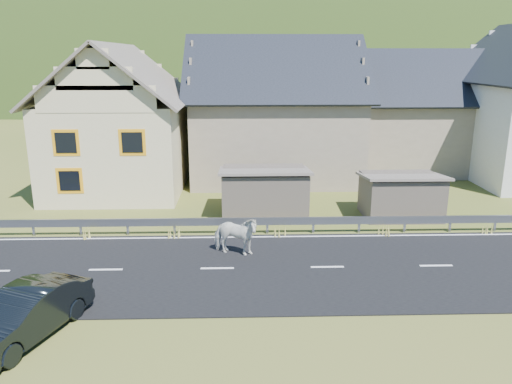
{
  "coord_description": "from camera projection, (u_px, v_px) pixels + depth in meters",
  "views": [
    {
      "loc": [
        -3.09,
        -16.68,
        7.43
      ],
      "look_at": [
        -2.5,
        3.16,
        2.03
      ],
      "focal_mm": 35.0,
      "sensor_mm": 36.0,
      "label": 1
    }
  ],
  "objects": [
    {
      "name": "house_stone_a",
      "position": [
        274.0,
        103.0,
        31.35
      ],
      "size": [
        10.8,
        9.8,
        8.9
      ],
      "color": "gray",
      "rests_on": "ground"
    },
    {
      "name": "horse",
      "position": [
        235.0,
        235.0,
        19.07
      ],
      "size": [
        1.41,
        2.04,
        1.57
      ],
      "primitive_type": "imported",
      "rotation": [
        0.0,
        0.0,
        1.24
      ],
      "color": "silver",
      "rests_on": "road"
    },
    {
      "name": "car",
      "position": [
        24.0,
        315.0,
        13.47
      ],
      "size": [
        2.82,
        4.43,
        1.38
      ],
      "primitive_type": "imported",
      "rotation": [
        0.0,
        0.0,
        -0.35
      ],
      "color": "black",
      "rests_on": "ground"
    },
    {
      "name": "conifer_patch",
      "position": [
        27.0,
        63.0,
        121.07
      ],
      "size": [
        76.0,
        50.0,
        28.0
      ],
      "primitive_type": "ellipsoid",
      "color": "black",
      "rests_on": "ground"
    },
    {
      "name": "shed_right",
      "position": [
        401.0,
        196.0,
        23.79
      ],
      "size": [
        3.8,
        2.9,
        2.2
      ],
      "primitive_type": "cube",
      "color": "#62574B",
      "rests_on": "ground"
    },
    {
      "name": "house_cream",
      "position": [
        119.0,
        113.0,
        28.27
      ],
      "size": [
        7.8,
        9.8,
        8.3
      ],
      "color": "beige",
      "rests_on": "ground"
    },
    {
      "name": "lane_markings",
      "position": [
        327.0,
        267.0,
        18.12
      ],
      "size": [
        60.0,
        6.6,
        0.01
      ],
      "primitive_type": "cube",
      "color": "silver",
      "rests_on": "road"
    },
    {
      "name": "house_stone_b",
      "position": [
        420.0,
        106.0,
        33.67
      ],
      "size": [
        9.8,
        8.8,
        8.1
      ],
      "color": "gray",
      "rests_on": "ground"
    },
    {
      "name": "mountain",
      "position": [
        262.0,
        128.0,
        197.13
      ],
      "size": [
        440.0,
        280.0,
        260.0
      ],
      "primitive_type": "ellipsoid",
      "color": "#244018",
      "rests_on": "ground"
    },
    {
      "name": "road",
      "position": [
        327.0,
        268.0,
        18.13
      ],
      "size": [
        60.0,
        7.0,
        0.04
      ],
      "primitive_type": "cube",
      "color": "black",
      "rests_on": "ground"
    },
    {
      "name": "guardrail",
      "position": [
        313.0,
        221.0,
        21.54
      ],
      "size": [
        28.1,
        0.09,
        0.75
      ],
      "color": "#93969B",
      "rests_on": "ground"
    },
    {
      "name": "shed_left",
      "position": [
        264.0,
        192.0,
        24.06
      ],
      "size": [
        4.3,
        3.3,
        2.4
      ],
      "primitive_type": "cube",
      "color": "#62574B",
      "rests_on": "ground"
    },
    {
      "name": "ground",
      "position": [
        327.0,
        268.0,
        18.13
      ],
      "size": [
        160.0,
        160.0,
        0.0
      ],
      "primitive_type": "plane",
      "color": "#405118",
      "rests_on": "ground"
    }
  ]
}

